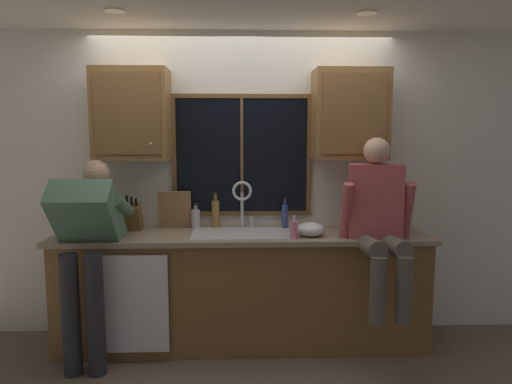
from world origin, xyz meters
TOP-DOWN VIEW (x-y plane):
  - back_wall at (0.00, 0.06)m, footprint 5.30×0.12m
  - ceiling_downlight_left at (-0.87, -0.60)m, footprint 0.14×0.14m
  - ceiling_downlight_right at (0.87, -0.60)m, footprint 0.14×0.14m
  - window_glass at (-0.00, -0.01)m, footprint 1.10×0.02m
  - window_frame_top at (-0.00, -0.02)m, footprint 1.17×0.02m
  - window_frame_bottom at (-0.00, -0.02)m, footprint 1.17×0.02m
  - window_frame_left at (-0.57, -0.02)m, footprint 0.03×0.02m
  - window_frame_right at (0.57, -0.02)m, footprint 0.03×0.02m
  - window_mullion_center at (-0.00, -0.02)m, footprint 0.02×0.02m
  - lower_cabinet_run at (0.00, -0.29)m, footprint 2.90×0.58m
  - countertop at (0.00, -0.31)m, footprint 2.96×0.62m
  - dishwasher_front at (-0.85, -0.61)m, footprint 0.60×0.02m
  - upper_cabinet_left at (-0.87, -0.17)m, footprint 0.59×0.36m
  - upper_cabinet_right at (0.87, -0.17)m, footprint 0.59×0.36m
  - sink at (-0.00, -0.30)m, footprint 0.80×0.46m
  - faucet at (0.01, -0.12)m, footprint 0.18×0.09m
  - person_standing at (-1.13, -0.59)m, footprint 0.53×0.71m
  - person_sitting_on_counter at (1.01, -0.57)m, footprint 0.54×0.62m
  - knife_block at (-0.89, -0.17)m, footprint 0.12×0.18m
  - cutting_board at (-0.56, -0.08)m, footprint 0.27×0.09m
  - mixing_bowl at (0.53, -0.41)m, footprint 0.22×0.22m
  - soap_dispenser at (0.39, -0.50)m, footprint 0.06×0.07m
  - bottle_green_glass at (0.36, -0.10)m, footprint 0.05×0.05m
  - bottle_tall_clear at (-0.22, -0.06)m, footprint 0.07×0.07m
  - bottle_amber_small at (-0.39, -0.09)m, footprint 0.07×0.07m

SIDE VIEW (x-z plane):
  - lower_cabinet_run at x=0.00m, z-range 0.00..0.88m
  - dishwasher_front at x=-0.85m, z-range 0.09..0.83m
  - sink at x=0.00m, z-range 0.72..0.93m
  - countertop at x=0.00m, z-range 0.88..0.92m
  - person_standing at x=-1.13m, z-range 0.19..1.70m
  - mixing_bowl at x=0.53m, z-range 0.91..1.03m
  - soap_dispenser at x=0.39m, z-range 0.90..1.08m
  - bottle_amber_small at x=-0.39m, z-range 0.90..1.11m
  - bottle_green_glass at x=0.36m, z-range 0.90..1.15m
  - knife_block at x=-0.89m, z-range 0.87..1.19m
  - window_frame_bottom at x=0.00m, z-range 1.01..1.05m
  - bottle_tall_clear at x=-0.22m, z-range 0.89..1.19m
  - cutting_board at x=-0.56m, z-range 0.92..1.24m
  - person_sitting_on_counter at x=1.01m, z-range 0.47..1.73m
  - faucet at x=0.01m, z-range 0.97..1.37m
  - back_wall at x=0.00m, z-range 0.00..2.55m
  - window_glass at x=0.00m, z-range 1.05..2.00m
  - window_frame_left at x=-0.57m, z-range 1.05..2.00m
  - window_frame_right at x=0.57m, z-range 1.05..2.00m
  - window_mullion_center at x=0.00m, z-range 1.05..2.00m
  - upper_cabinet_left at x=-0.87m, z-range 1.50..2.22m
  - upper_cabinet_right at x=0.87m, z-range 1.50..2.22m
  - window_frame_top at x=0.00m, z-range 2.00..2.04m
  - ceiling_downlight_left at x=-0.87m, z-range 2.54..2.55m
  - ceiling_downlight_right at x=0.87m, z-range 2.54..2.55m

